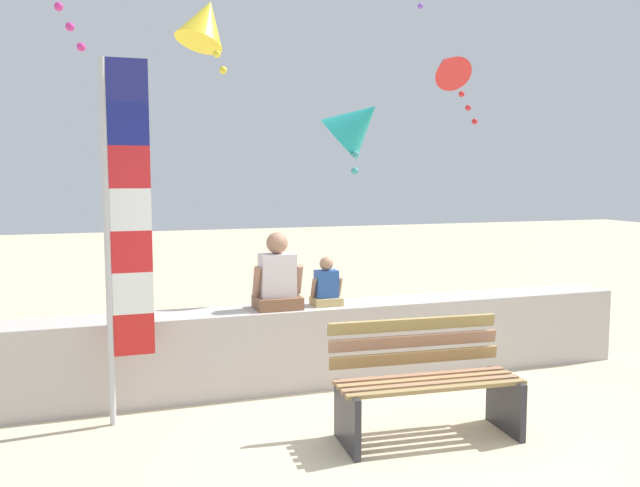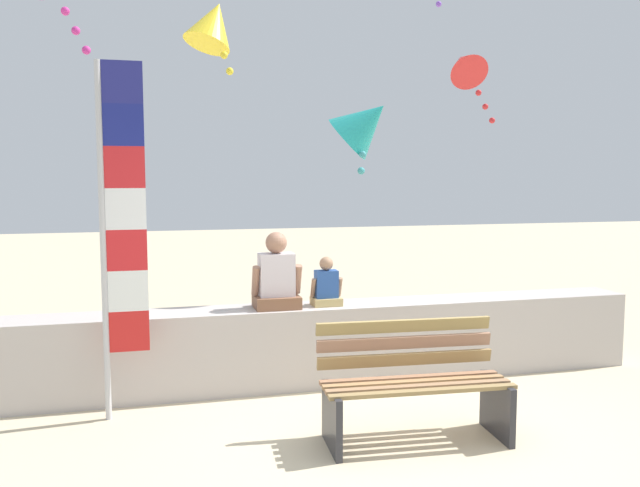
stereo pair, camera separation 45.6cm
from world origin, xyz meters
name	(u,v)px [view 2 (the right image)]	position (x,y,z in m)	size (l,w,h in m)	color
ground_plane	(383,430)	(0.00, 0.00, 0.00)	(40.00, 40.00, 0.00)	beige
seawall_ledge	(338,343)	(0.00, 1.30, 0.39)	(6.16, 0.50, 0.77)	#BAB0AA
park_bench	(413,387)	(0.16, -0.22, 0.41)	(1.47, 0.70, 0.88)	#95784A
person_adult	(276,278)	(-0.62, 1.28, 1.05)	(0.47, 0.35, 0.72)	brown
person_child	(326,286)	(-0.13, 1.28, 0.96)	(0.31, 0.23, 0.47)	tan
flag_banner	(117,222)	(-2.02, 0.79, 1.64)	(0.37, 0.05, 2.93)	#B7B7BC
kite_teal	(365,123)	(0.61, 2.35, 2.61)	(1.01, 0.91, 0.99)	teal
kite_yellow	(213,24)	(-1.04, 2.65, 3.66)	(0.84, 0.78, 0.90)	yellow
kite_red	(465,65)	(2.31, 3.33, 3.46)	(0.72, 0.69, 1.09)	red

